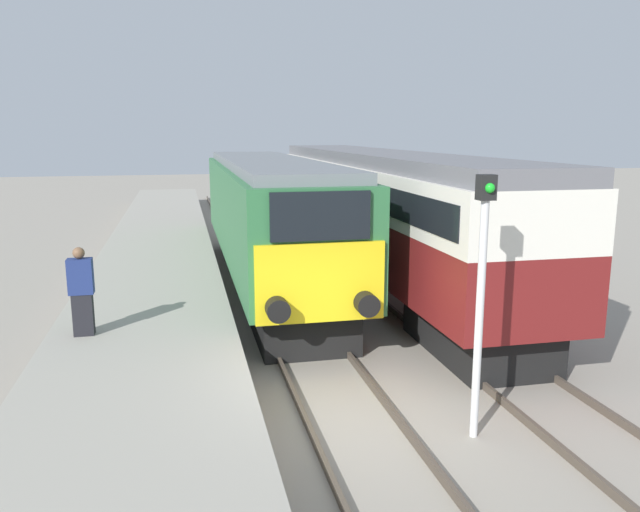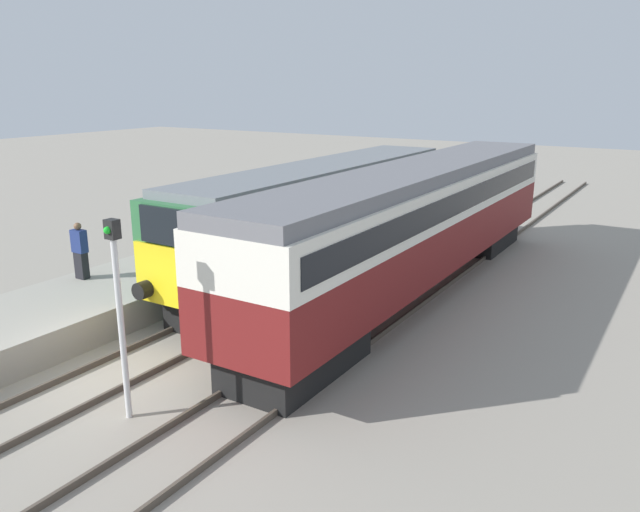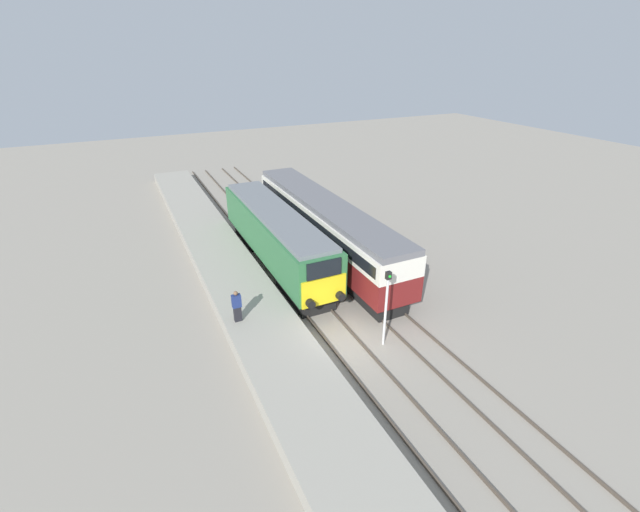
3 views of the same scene
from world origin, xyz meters
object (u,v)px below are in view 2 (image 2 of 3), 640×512
at_px(person_on_platform, 80,251).
at_px(signal_post, 119,304).
at_px(locomotive, 324,214).
at_px(passenger_carriage, 418,217).

xyz_separation_m(person_on_platform, signal_post, (6.05, -3.75, 0.70)).
relative_size(person_on_platform, signal_post, 0.42).
bearing_deg(person_on_platform, locomotive, 55.51).
bearing_deg(locomotive, signal_post, -80.43).
height_order(locomotive, passenger_carriage, passenger_carriage).
height_order(locomotive, signal_post, signal_post).
bearing_deg(passenger_carriage, locomotive, 178.46).
bearing_deg(locomotive, person_on_platform, -124.49).
xyz_separation_m(locomotive, person_on_platform, (-4.35, -6.33, -0.46)).
distance_m(locomotive, person_on_platform, 7.70).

